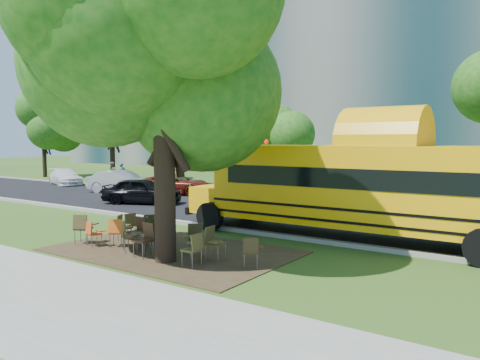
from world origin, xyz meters
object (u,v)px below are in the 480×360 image
Objects in this scene: chair_2 at (118,230)px; chair_5 at (144,236)px; chair_10 at (151,226)px; chair_13 at (252,249)px; chair_8 at (130,223)px; chair_14 at (123,225)px; bg_car_red at (175,184)px; chair_0 at (83,226)px; chair_4 at (128,233)px; chair_9 at (145,226)px; bg_car_white at (65,177)px; chair_3 at (137,229)px; main_tree at (163,45)px; chair_7 at (213,241)px; chair_12 at (195,236)px; chair_1 at (93,232)px; chair_11 at (157,233)px; bg_car_silver at (121,182)px; black_car at (142,191)px; school_bus at (380,187)px; pedestrian_b at (112,172)px; pedestrian_a at (122,174)px; chair_6 at (194,246)px.

chair_2 is 1.59m from chair_5.
chair_10 is 1.10× the size of chair_13.
chair_8 is 1.03× the size of chair_14.
bg_car_red is (-12.80, 11.07, 0.12)m from chair_13.
chair_10 reaches higher than chair_13.
chair_14 is at bearing 38.71° from chair_0.
chair_4 is 1.05× the size of chair_8.
chair_9 is 0.94m from chair_14.
chair_2 is 0.20× the size of bg_car_red.
chair_0 is at bearing -101.95° from bg_car_white.
chair_2 reaches higher than chair_8.
chair_3 reaches higher than chair_8.
chair_3 is (-1.90, 0.76, -5.12)m from main_tree.
chair_9 is (-2.14, 1.30, -5.15)m from main_tree.
chair_7 is 1.01m from chair_12.
chair_2 is at bearing 42.96° from chair_1.
chair_11 is 0.95× the size of chair_12.
chair_9 is at bearing 139.22° from chair_13.
chair_11 is at bearing -138.85° from bg_car_silver.
black_car is (-5.95, 6.20, 0.15)m from chair_8.
school_bus reaches higher than chair_8.
chair_13 is at bearing 10.09° from pedestrian_b.
black_car is at bearing 59.64° from chair_8.
chair_14 is 0.53× the size of pedestrian_a.
chair_2 reaches higher than chair_9.
school_bus is at bearing 143.71° from chair_7.
chair_1 is at bearing -145.74° from bg_car_silver.
bg_car_silver reaches higher than chair_7.
chair_6 is at bearing -27.34° from chair_0.
chair_4 is at bearing 154.64° from chair_13.
black_car is 2.49× the size of pedestrian_a.
chair_4 is (-5.60, -5.32, -1.22)m from school_bus.
chair_12 reaches higher than chair_1.
chair_1 is 0.88× the size of chair_2.
pedestrian_a is (-18.29, 13.30, 0.25)m from chair_12.
main_tree is 10.15× the size of chair_4.
chair_4 is at bearing 19.78° from chair_1.
pedestrian_a reaches higher than chair_11.
chair_12 is (2.28, -0.27, 0.01)m from chair_9.
pedestrian_b is at bearing 47.91° from bg_car_red.
chair_1 is 1.39m from chair_4.
chair_14 is 21.28m from bg_car_white.
bg_car_white is (-25.44, 6.37, -1.19)m from school_bus.
chair_4 is 23.03m from bg_car_white.
chair_12 is at bearing 40.24° from chair_6.
chair_13 is 0.98× the size of chair_14.
chair_3 reaches higher than chair_1.
chair_10 is 1.08× the size of chair_14.
chair_11 is at bearing -154.32° from black_car.
bg_car_red is (-10.54, 11.82, -5.07)m from main_tree.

